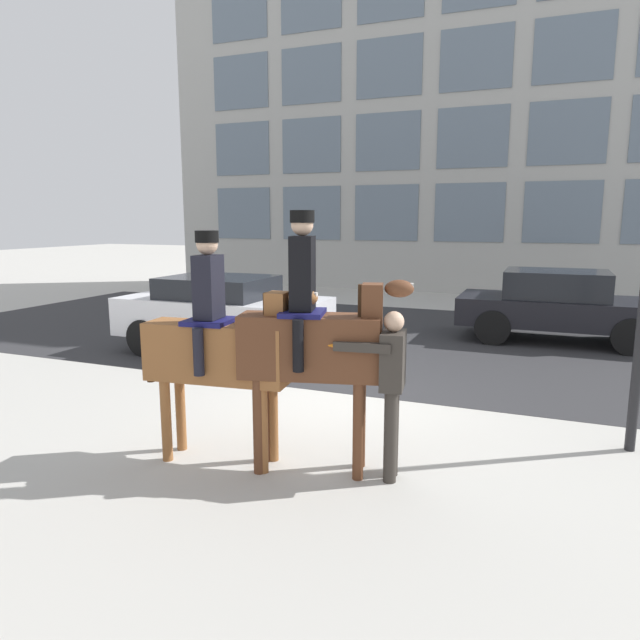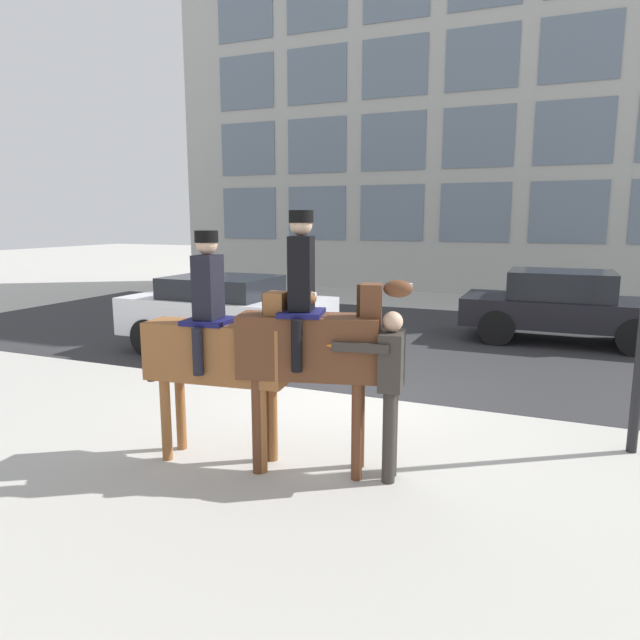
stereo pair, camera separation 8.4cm
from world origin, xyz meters
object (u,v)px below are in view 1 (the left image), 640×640
Objects in this scene: mounted_horse_lead at (220,346)px; street_car_near_lane at (223,312)px; pedestrian_bystander at (391,382)px; street_car_far_lane at (559,305)px; mounted_horse_companion at (313,340)px.

mounted_horse_lead is 5.18m from street_car_near_lane.
pedestrian_bystander is 0.42× the size of street_car_far_lane.
pedestrian_bystander is 7.83m from street_car_far_lane.
mounted_horse_companion is at bearing -1.22° from pedestrian_bystander.
street_car_far_lane is (1.61, 7.66, -0.22)m from pedestrian_bystander.
mounted_horse_lead is at bearing 174.79° from mounted_horse_companion.
mounted_horse_companion is at bearing -107.17° from street_car_far_lane.
mounted_horse_lead is 0.93× the size of mounted_horse_companion.
mounted_horse_lead is 1.00m from mounted_horse_companion.
street_car_far_lane is at bearing -110.08° from pedestrian_bystander.
street_car_near_lane is at bearing 114.97° from mounted_horse_lead.
pedestrian_bystander is at bearing 1.65° from mounted_horse_lead.
pedestrian_bystander is at bearing -43.05° from street_car_near_lane.
mounted_horse_companion is 0.65× the size of street_car_far_lane.
pedestrian_bystander is 0.43× the size of street_car_near_lane.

